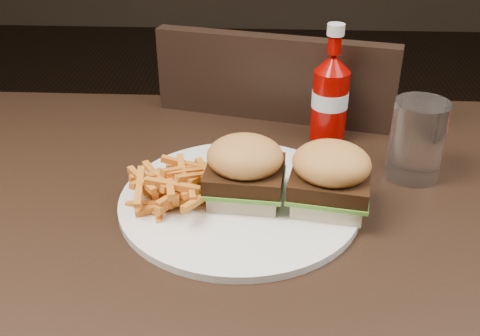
{
  "coord_description": "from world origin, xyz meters",
  "views": [
    {
      "loc": [
        -0.04,
        -0.61,
        1.17
      ],
      "look_at": [
        -0.07,
        0.04,
        0.8
      ],
      "focal_mm": 42.0,
      "sensor_mm": 36.0,
      "label": 1
    }
  ],
  "objects_px": {
    "dining_table": "(294,229)",
    "chair_far": "(288,207)",
    "tumbler": "(417,142)",
    "plate": "(240,201)",
    "ketchup_bottle": "(329,105)"
  },
  "relations": [
    {
      "from": "dining_table",
      "to": "chair_far",
      "type": "xyz_separation_m",
      "value": [
        0.01,
        0.5,
        -0.3
      ]
    },
    {
      "from": "dining_table",
      "to": "tumbler",
      "type": "xyz_separation_m",
      "value": [
        0.17,
        0.12,
        0.08
      ]
    },
    {
      "from": "tumbler",
      "to": "plate",
      "type": "bearing_deg",
      "value": -160.1
    },
    {
      "from": "plate",
      "to": "ketchup_bottle",
      "type": "distance_m",
      "value": 0.25
    },
    {
      "from": "chair_far",
      "to": "plate",
      "type": "distance_m",
      "value": 0.58
    },
    {
      "from": "ketchup_bottle",
      "to": "plate",
      "type": "bearing_deg",
      "value": -123.53
    },
    {
      "from": "ketchup_bottle",
      "to": "dining_table",
      "type": "bearing_deg",
      "value": -104.68
    },
    {
      "from": "dining_table",
      "to": "tumbler",
      "type": "bearing_deg",
      "value": 33.91
    },
    {
      "from": "dining_table",
      "to": "ketchup_bottle",
      "type": "bearing_deg",
      "value": 75.32
    },
    {
      "from": "dining_table",
      "to": "chair_far",
      "type": "relative_size",
      "value": 2.75
    },
    {
      "from": "dining_table",
      "to": "plate",
      "type": "height_order",
      "value": "plate"
    },
    {
      "from": "dining_table",
      "to": "tumbler",
      "type": "distance_m",
      "value": 0.22
    },
    {
      "from": "chair_far",
      "to": "tumbler",
      "type": "relative_size",
      "value": 3.59
    },
    {
      "from": "dining_table",
      "to": "ketchup_bottle",
      "type": "relative_size",
      "value": 10.51
    },
    {
      "from": "tumbler",
      "to": "dining_table",
      "type": "bearing_deg",
      "value": -146.09
    }
  ]
}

